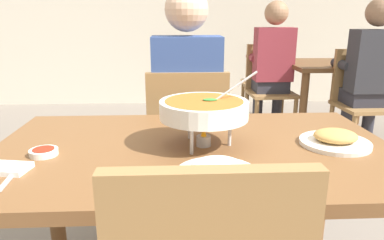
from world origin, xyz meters
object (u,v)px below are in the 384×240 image
at_px(chair_bg_left, 360,96).
at_px(chair_bg_right, 271,77).
at_px(patron_bg_left, 369,70).
at_px(dining_table_main, 194,173).
at_px(diner_main, 187,97).
at_px(chair_diner_main, 187,140).
at_px(dining_table_far, 337,76).
at_px(curry_bowl, 204,110).
at_px(patron_bg_middle, 272,62).
at_px(rice_plate, 218,171).
at_px(sauce_dish, 44,152).
at_px(appetizer_plate, 335,139).
at_px(chair_bg_middle, 268,84).

xyz_separation_m(chair_bg_left, chair_bg_right, (-0.51, 1.04, 0.00)).
bearing_deg(patron_bg_left, chair_bg_right, 114.57).
height_order(dining_table_main, diner_main, diner_main).
distance_m(chair_diner_main, dining_table_far, 2.19).
height_order(curry_bowl, patron_bg_middle, patron_bg_middle).
xyz_separation_m(rice_plate, patron_bg_middle, (0.83, 2.51, -0.01)).
height_order(dining_table_far, chair_bg_right, chair_bg_right).
distance_m(chair_bg_left, chair_bg_right, 1.16).
bearing_deg(dining_table_main, curry_bowl, 7.13).
distance_m(diner_main, sauce_dish, 0.93).
relative_size(diner_main, appetizer_plate, 5.46).
xyz_separation_m(diner_main, curry_bowl, (0.03, -0.73, 0.12)).
bearing_deg(sauce_dish, patron_bg_middle, 59.35).
distance_m(sauce_dish, chair_bg_middle, 2.78).
xyz_separation_m(dining_table_far, patron_bg_middle, (-0.66, 0.00, 0.14)).
bearing_deg(curry_bowl, patron_bg_left, 48.08).
bearing_deg(patron_bg_middle, diner_main, -120.12).
bearing_deg(chair_bg_left, diner_main, -146.24).
bearing_deg(sauce_dish, chair_bg_middle, 60.26).
xyz_separation_m(appetizer_plate, patron_bg_left, (1.05, 1.69, -0.01)).
relative_size(chair_diner_main, chair_bg_middle, 1.00).
bearing_deg(diner_main, dining_table_far, 44.64).
xyz_separation_m(rice_plate, chair_bg_left, (1.48, 2.01, -0.24)).
distance_m(dining_table_main, appetizer_plate, 0.51).
relative_size(appetizer_plate, patron_bg_middle, 0.18).
distance_m(rice_plate, chair_bg_middle, 2.74).
bearing_deg(chair_diner_main, chair_bg_middle, 61.72).
bearing_deg(chair_bg_middle, diner_main, -118.77).
xyz_separation_m(diner_main, appetizer_plate, (0.49, -0.75, 0.01)).
bearing_deg(sauce_dish, dining_table_far, 48.76).
bearing_deg(diner_main, chair_bg_middle, 61.23).
bearing_deg(sauce_dish, appetizer_plate, 2.84).
xyz_separation_m(curry_bowl, chair_bg_middle, (0.85, 2.34, -0.35)).
bearing_deg(dining_table_main, chair_bg_left, 48.90).
relative_size(chair_bg_left, chair_bg_middle, 1.00).
relative_size(rice_plate, chair_bg_left, 0.27).
distance_m(dining_table_main, chair_bg_left, 2.34).
distance_m(chair_diner_main, curry_bowl, 0.78).
relative_size(curry_bowl, rice_plate, 1.39).
bearing_deg(rice_plate, chair_diner_main, 93.04).
relative_size(sauce_dish, chair_bg_middle, 0.10).
distance_m(chair_diner_main, chair_bg_middle, 1.87).
bearing_deg(patron_bg_middle, rice_plate, -108.35).
xyz_separation_m(dining_table_main, patron_bg_left, (1.54, 1.68, 0.12)).
distance_m(dining_table_main, diner_main, 0.74).
xyz_separation_m(appetizer_plate, dining_table_far, (1.05, 2.27, -0.15)).
distance_m(chair_bg_left, chair_bg_middle, 0.87).
height_order(diner_main, chair_bg_right, diner_main).
distance_m(dining_table_main, chair_bg_right, 2.98).
relative_size(chair_diner_main, sauce_dish, 10.00).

